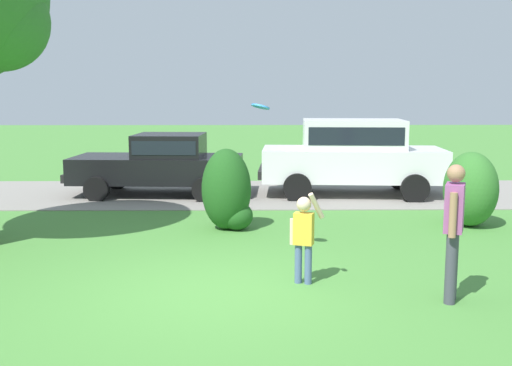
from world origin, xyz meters
TOP-DOWN VIEW (x-y plane):
  - ground_plane at (0.00, 0.00)m, footprint 80.00×80.00m
  - driveway_strip at (0.00, 7.69)m, footprint 28.00×4.40m
  - shrub_near_tree at (0.10, 3.67)m, footprint 0.98×0.94m
  - shrub_centre_left at (4.84, 3.90)m, footprint 1.02×1.21m
  - parked_sedan at (-1.70, 7.54)m, footprint 4.49×2.27m
  - parked_suv at (3.12, 7.47)m, footprint 4.81×2.33m
  - child_thrower at (1.26, 0.32)m, footprint 0.48×0.24m
  - frisbee at (0.68, 1.39)m, footprint 0.29×0.28m
  - adult_onlooker at (3.05, -0.43)m, footprint 0.34×0.50m

SIDE VIEW (x-z plane):
  - ground_plane at x=0.00m, z-range 0.00..0.00m
  - driveway_strip at x=0.00m, z-range 0.00..0.02m
  - shrub_near_tree at x=0.10m, z-range -0.06..1.49m
  - child_thrower at x=1.26m, z-range 0.07..1.36m
  - shrub_centre_left at x=4.84m, z-range 0.00..1.46m
  - parked_sedan at x=-1.70m, z-range 0.07..1.63m
  - adult_onlooker at x=3.05m, z-range 0.11..1.85m
  - parked_suv at x=3.12m, z-range 0.12..2.04m
  - frisbee at x=0.68m, z-range 2.33..2.46m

